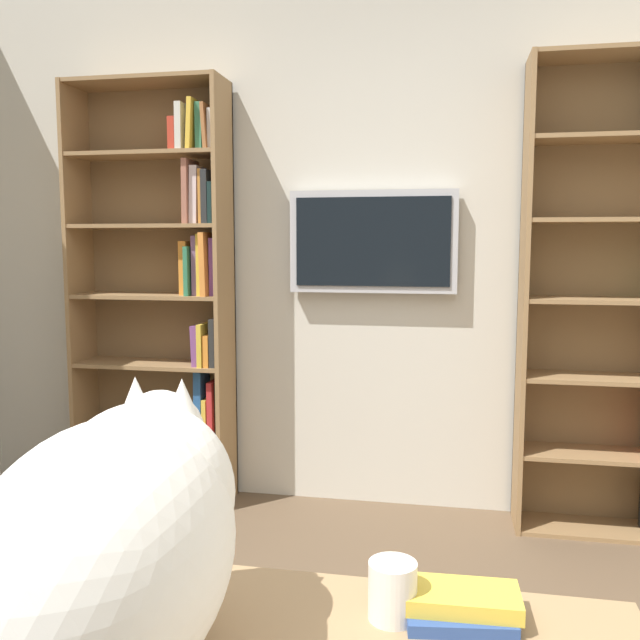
{
  "coord_description": "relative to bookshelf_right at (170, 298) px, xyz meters",
  "views": [
    {
      "loc": [
        -0.38,
        1.24,
        1.36
      ],
      "look_at": [
        0.07,
        -1.08,
        1.09
      ],
      "focal_mm": 37.93,
      "sensor_mm": 36.0,
      "label": 1
    }
  ],
  "objects": [
    {
      "name": "wall_mounted_tv",
      "position": [
        -1.05,
        -0.08,
        0.29
      ],
      "size": [
        0.84,
        0.07,
        0.51
      ],
      "color": "#B7B7BC"
    },
    {
      "name": "wall_back",
      "position": [
        -1.05,
        -0.17,
        0.27
      ],
      "size": [
        4.52,
        0.06,
        2.7
      ],
      "primitive_type": "cube",
      "color": "beige",
      "rests_on": "ground"
    },
    {
      "name": "desk_book_stack",
      "position": [
        -1.46,
        2.23,
        -0.3
      ],
      "size": [
        0.2,
        0.15,
        0.05
      ],
      "color": "#2D4C93",
      "rests_on": "desk"
    },
    {
      "name": "coffee_mug",
      "position": [
        -1.35,
        2.25,
        -0.28
      ],
      "size": [
        0.08,
        0.08,
        0.1
      ],
      "primitive_type": "cylinder",
      "color": "white",
      "rests_on": "desk"
    },
    {
      "name": "bookshelf_right",
      "position": [
        0.0,
        0.0,
        0.0
      ],
      "size": [
        0.82,
        0.28,
        2.18
      ],
      "color": "#937047",
      "rests_on": "ground"
    },
    {
      "name": "cat",
      "position": [
        -0.98,
        2.46,
        -0.12
      ],
      "size": [
        0.33,
        0.63,
        0.4
      ],
      "color": "white",
      "rests_on": "desk"
    }
  ]
}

